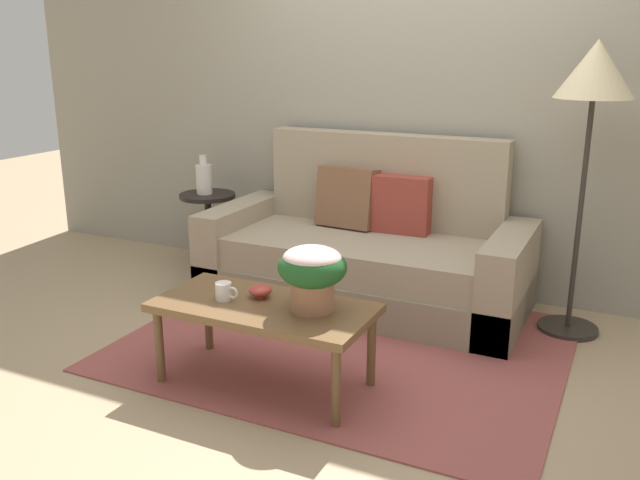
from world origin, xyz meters
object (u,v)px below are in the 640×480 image
object	(u,v)px
side_table	(208,217)
table_vase	(204,178)
potted_plant	(312,270)
coffee_mug	(224,291)
couch	(367,254)
snack_bowl	(260,291)
floor_lamp	(594,90)
coffee_table	(264,313)

from	to	relation	value
side_table	table_vase	bearing A→B (deg)	-154.87
potted_plant	table_vase	distance (m)	2.04
coffee_mug	potted_plant	bearing A→B (deg)	8.90
couch	snack_bowl	world-z (taller)	couch
floor_lamp	snack_bowl	distance (m)	2.04
coffee_table	floor_lamp	bearing A→B (deg)	46.46
potted_plant	snack_bowl	size ratio (longest dim) A/B	2.79
floor_lamp	couch	bearing A→B (deg)	-177.90
coffee_table	potted_plant	size ratio (longest dim) A/B	3.30
potted_plant	table_vase	size ratio (longest dim) A/B	1.13
floor_lamp	snack_bowl	size ratio (longest dim) A/B	14.35
snack_bowl	table_vase	distance (m)	1.81
coffee_table	potted_plant	distance (m)	0.34
floor_lamp	snack_bowl	xyz separation A→B (m)	(-1.32, -1.26, -0.92)
couch	snack_bowl	distance (m)	1.22
couch	floor_lamp	bearing A→B (deg)	2.10
potted_plant	table_vase	world-z (taller)	table_vase
couch	coffee_table	distance (m)	1.28
coffee_table	coffee_mug	size ratio (longest dim) A/B	8.66
snack_bowl	table_vase	world-z (taller)	table_vase
coffee_table	snack_bowl	xyz separation A→B (m)	(-0.06, 0.07, 0.08)
side_table	snack_bowl	bearing A→B (deg)	-47.11
couch	floor_lamp	world-z (taller)	floor_lamp
table_vase	floor_lamp	bearing A→B (deg)	-0.99
coffee_table	snack_bowl	distance (m)	0.12
side_table	potted_plant	bearing A→B (deg)	-41.54
coffee_mug	table_vase	bearing A→B (deg)	127.92
couch	floor_lamp	size ratio (longest dim) A/B	1.23
couch	snack_bowl	bearing A→B (deg)	-93.49
potted_plant	floor_lamp	bearing A→B (deg)	51.82
coffee_mug	snack_bowl	bearing A→B (deg)	37.08
couch	potted_plant	bearing A→B (deg)	-79.65
coffee_table	side_table	xyz separation A→B (m)	(-1.28, 1.38, 0.01)
floor_lamp	table_vase	xyz separation A→B (m)	(-2.55, 0.04, -0.69)
coffee_table	snack_bowl	bearing A→B (deg)	130.95
couch	side_table	size ratio (longest dim) A/B	3.56
floor_lamp	potted_plant	size ratio (longest dim) A/B	5.14
potted_plant	snack_bowl	xyz separation A→B (m)	(-0.30, 0.04, -0.16)
couch	potted_plant	world-z (taller)	couch
coffee_table	potted_plant	bearing A→B (deg)	7.59
floor_lamp	potted_plant	xyz separation A→B (m)	(-1.02, -1.29, -0.76)
side_table	coffee_table	bearing A→B (deg)	-47.20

